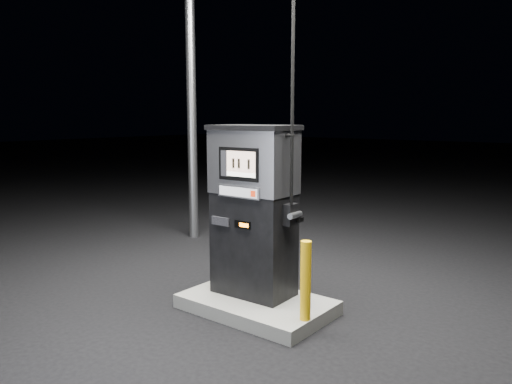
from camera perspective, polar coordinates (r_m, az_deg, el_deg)
The scene contains 5 objects.
ground at distance 5.67m, azimuth 0.07°, elevation -13.42°, with size 80.00×80.00×0.00m, color black.
pump_island at distance 5.64m, azimuth 0.07°, elevation -12.72°, with size 1.60×1.00×0.15m, color slate.
fuel_dispenser at distance 5.49m, azimuth -0.24°, elevation -1.95°, with size 1.04×0.59×3.91m.
bollard_left at distance 5.86m, azimuth -4.02°, elevation -6.50°, with size 0.12×0.12×0.90m, color yellow.
bollard_right at distance 4.94m, azimuth 5.69°, elevation -10.06°, with size 0.11×0.11×0.79m, color yellow.
Camera 1 is at (3.25, -4.13, 2.13)m, focal length 35.00 mm.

